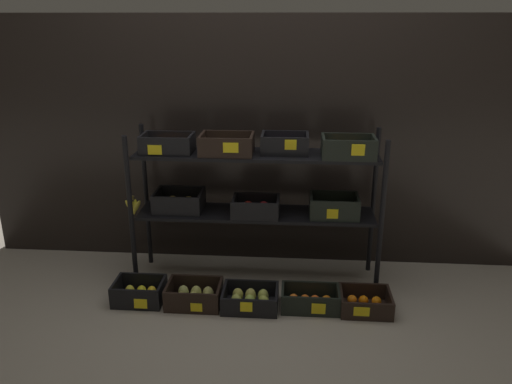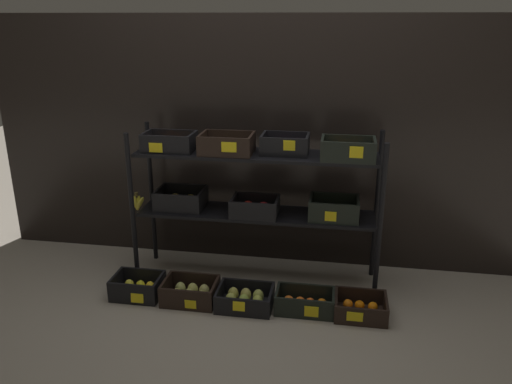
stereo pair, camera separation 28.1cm
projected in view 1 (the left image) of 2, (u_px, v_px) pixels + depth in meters
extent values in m
plane|color=gray|center=(256.00, 277.00, 3.54)|extent=(10.00, 10.00, 0.00)
cube|color=black|center=(260.00, 143.00, 3.61)|extent=(3.99, 0.12, 1.74)
cylinder|color=black|center=(131.00, 215.00, 3.27)|extent=(0.03, 0.03, 1.03)
cylinder|color=black|center=(381.00, 222.00, 3.15)|extent=(0.03, 0.03, 1.03)
cylinder|color=black|center=(146.00, 196.00, 3.60)|extent=(0.03, 0.03, 1.03)
cylinder|color=black|center=(373.00, 202.00, 3.49)|extent=(0.03, 0.03, 1.03)
cube|color=black|center=(256.00, 214.00, 3.39)|extent=(1.55, 0.32, 0.02)
cube|color=black|center=(256.00, 155.00, 3.26)|extent=(1.55, 0.32, 0.02)
cube|color=black|center=(180.00, 209.00, 3.42)|extent=(0.32, 0.25, 0.01)
cube|color=black|center=(175.00, 206.00, 3.29)|extent=(0.32, 0.02, 0.12)
cube|color=black|center=(183.00, 194.00, 3.51)|extent=(0.32, 0.02, 0.12)
cube|color=black|center=(157.00, 199.00, 3.41)|extent=(0.02, 0.22, 0.12)
cube|color=black|center=(202.00, 200.00, 3.39)|extent=(0.02, 0.22, 0.12)
sphere|color=gold|center=(170.00, 205.00, 3.38)|extent=(0.07, 0.07, 0.07)
sphere|color=#E0BA52|center=(186.00, 205.00, 3.37)|extent=(0.07, 0.07, 0.07)
sphere|color=#CFB151|center=(173.00, 201.00, 3.45)|extent=(0.07, 0.07, 0.07)
sphere|color=gold|center=(189.00, 202.00, 3.44)|extent=(0.07, 0.07, 0.07)
cube|color=black|center=(256.00, 214.00, 3.33)|extent=(0.30, 0.21, 0.01)
cube|color=black|center=(255.00, 211.00, 3.22)|extent=(0.30, 0.02, 0.11)
cube|color=black|center=(257.00, 200.00, 3.41)|extent=(0.30, 0.02, 0.11)
cube|color=black|center=(234.00, 205.00, 3.32)|extent=(0.02, 0.18, 0.11)
cube|color=black|center=(278.00, 206.00, 3.30)|extent=(0.02, 0.18, 0.11)
sphere|color=red|center=(248.00, 210.00, 3.30)|extent=(0.07, 0.07, 0.07)
sphere|color=red|center=(263.00, 210.00, 3.29)|extent=(0.07, 0.07, 0.07)
sphere|color=red|center=(248.00, 206.00, 3.35)|extent=(0.07, 0.07, 0.07)
sphere|color=red|center=(264.00, 207.00, 3.34)|extent=(0.07, 0.07, 0.07)
cube|color=black|center=(333.00, 215.00, 3.33)|extent=(0.32, 0.23, 0.01)
cube|color=black|center=(335.00, 211.00, 3.20)|extent=(0.32, 0.02, 0.12)
cube|color=black|center=(333.00, 199.00, 3.41)|extent=(0.32, 0.02, 0.12)
cube|color=black|center=(311.00, 204.00, 3.31)|extent=(0.02, 0.20, 0.12)
cube|color=black|center=(357.00, 205.00, 3.29)|extent=(0.02, 0.20, 0.12)
sphere|color=#92BC45|center=(327.00, 210.00, 3.29)|extent=(0.07, 0.07, 0.07)
sphere|color=#87B733|center=(343.00, 211.00, 3.28)|extent=(0.07, 0.07, 0.07)
sphere|color=#83BA3D|center=(326.00, 207.00, 3.34)|extent=(0.07, 0.07, 0.07)
sphere|color=#8CB73E|center=(341.00, 207.00, 3.34)|extent=(0.07, 0.07, 0.07)
cube|color=yellow|center=(332.00, 214.00, 3.20)|extent=(0.07, 0.01, 0.06)
cube|color=black|center=(168.00, 151.00, 3.27)|extent=(0.33, 0.21, 0.01)
cube|color=black|center=(164.00, 146.00, 3.16)|extent=(0.33, 0.02, 0.11)
cube|color=black|center=(171.00, 139.00, 3.35)|extent=(0.33, 0.02, 0.11)
cube|color=black|center=(143.00, 142.00, 3.26)|extent=(0.02, 0.18, 0.11)
cube|color=black|center=(192.00, 143.00, 3.24)|extent=(0.02, 0.18, 0.11)
sphere|color=orange|center=(154.00, 147.00, 3.23)|extent=(0.06, 0.06, 0.06)
sphere|color=orange|center=(166.00, 147.00, 3.23)|extent=(0.06, 0.06, 0.06)
sphere|color=orange|center=(178.00, 147.00, 3.23)|extent=(0.06, 0.06, 0.06)
sphere|color=orange|center=(157.00, 145.00, 3.29)|extent=(0.06, 0.06, 0.06)
sphere|color=orange|center=(169.00, 145.00, 3.29)|extent=(0.06, 0.06, 0.06)
sphere|color=orange|center=(180.00, 145.00, 3.29)|extent=(0.06, 0.06, 0.06)
cube|color=yellow|center=(155.00, 150.00, 3.16)|extent=(0.09, 0.00, 0.06)
cube|color=black|center=(227.00, 153.00, 3.23)|extent=(0.34, 0.24, 0.01)
cube|color=black|center=(224.00, 147.00, 3.11)|extent=(0.34, 0.02, 0.11)
cube|color=black|center=(229.00, 139.00, 3.32)|extent=(0.34, 0.02, 0.11)
cube|color=black|center=(202.00, 143.00, 3.23)|extent=(0.02, 0.21, 0.11)
cube|color=black|center=(252.00, 144.00, 3.20)|extent=(0.02, 0.21, 0.11)
ellipsoid|color=brown|center=(211.00, 148.00, 3.20)|extent=(0.05, 0.05, 0.07)
ellipsoid|color=brown|center=(221.00, 148.00, 3.19)|extent=(0.05, 0.05, 0.07)
ellipsoid|color=brown|center=(231.00, 148.00, 3.18)|extent=(0.05, 0.05, 0.07)
ellipsoid|color=brown|center=(241.00, 148.00, 3.18)|extent=(0.05, 0.05, 0.07)
ellipsoid|color=brown|center=(213.00, 145.00, 3.26)|extent=(0.05, 0.05, 0.07)
ellipsoid|color=brown|center=(223.00, 145.00, 3.26)|extent=(0.05, 0.05, 0.07)
ellipsoid|color=brown|center=(233.00, 145.00, 3.25)|extent=(0.05, 0.05, 0.07)
ellipsoid|color=brown|center=(242.00, 146.00, 3.25)|extent=(0.05, 0.05, 0.07)
cube|color=yellow|center=(231.00, 148.00, 3.10)|extent=(0.09, 0.00, 0.06)
cube|color=black|center=(285.00, 152.00, 3.26)|extent=(0.30, 0.22, 0.01)
cube|color=black|center=(285.00, 146.00, 3.15)|extent=(0.30, 0.02, 0.11)
cube|color=black|center=(285.00, 139.00, 3.34)|extent=(0.30, 0.02, 0.11)
cube|color=black|center=(263.00, 142.00, 3.25)|extent=(0.02, 0.19, 0.11)
cube|color=black|center=(307.00, 143.00, 3.23)|extent=(0.02, 0.19, 0.11)
sphere|color=#621D59|center=(272.00, 148.00, 3.23)|extent=(0.05, 0.05, 0.05)
sphere|color=#68225C|center=(281.00, 148.00, 3.23)|extent=(0.05, 0.05, 0.05)
sphere|color=#67174B|center=(289.00, 148.00, 3.22)|extent=(0.05, 0.05, 0.05)
sphere|color=#6A2E50|center=(298.00, 149.00, 3.21)|extent=(0.05, 0.05, 0.05)
sphere|color=#641B45|center=(272.00, 146.00, 3.29)|extent=(0.05, 0.05, 0.05)
sphere|color=#632745|center=(281.00, 146.00, 3.29)|extent=(0.05, 0.05, 0.05)
sphere|color=#541F59|center=(289.00, 146.00, 3.28)|extent=(0.05, 0.05, 0.05)
sphere|color=#602251|center=(298.00, 146.00, 3.28)|extent=(0.05, 0.05, 0.05)
cube|color=yellow|center=(291.00, 145.00, 3.13)|extent=(0.07, 0.01, 0.06)
cube|color=black|center=(348.00, 156.00, 3.16)|extent=(0.33, 0.22, 0.01)
cube|color=black|center=(350.00, 150.00, 3.04)|extent=(0.33, 0.02, 0.12)
cube|color=black|center=(347.00, 142.00, 3.24)|extent=(0.33, 0.02, 0.12)
cube|color=black|center=(323.00, 145.00, 3.15)|extent=(0.02, 0.19, 0.12)
cube|color=black|center=(374.00, 146.00, 3.13)|extent=(0.02, 0.19, 0.12)
sphere|color=orange|center=(340.00, 150.00, 3.13)|extent=(0.07, 0.07, 0.07)
sphere|color=orange|center=(358.00, 151.00, 3.12)|extent=(0.07, 0.07, 0.07)
sphere|color=orange|center=(339.00, 148.00, 3.18)|extent=(0.07, 0.07, 0.07)
sphere|color=orange|center=(356.00, 148.00, 3.17)|extent=(0.07, 0.07, 0.07)
cube|color=yellow|center=(358.00, 151.00, 3.03)|extent=(0.08, 0.01, 0.08)
cylinder|color=brown|center=(133.00, 198.00, 3.42)|extent=(0.02, 0.02, 0.02)
ellipsoid|color=yellow|center=(130.00, 207.00, 3.44)|extent=(0.09, 0.03, 0.11)
ellipsoid|color=yellow|center=(132.00, 207.00, 3.44)|extent=(0.05, 0.03, 0.11)
ellipsoid|color=yellow|center=(135.00, 207.00, 3.45)|extent=(0.05, 0.03, 0.11)
ellipsoid|color=yellow|center=(136.00, 207.00, 3.44)|extent=(0.09, 0.03, 0.11)
cube|color=black|center=(140.00, 300.00, 3.25)|extent=(0.31, 0.23, 0.01)
cube|color=black|center=(134.00, 299.00, 3.13)|extent=(0.31, 0.02, 0.13)
cube|color=black|center=(144.00, 282.00, 3.33)|extent=(0.31, 0.02, 0.13)
cube|color=black|center=(116.00, 289.00, 3.24)|extent=(0.02, 0.20, 0.13)
cube|color=black|center=(162.00, 291.00, 3.22)|extent=(0.02, 0.20, 0.13)
ellipsoid|color=yellow|center=(126.00, 296.00, 3.21)|extent=(0.06, 0.06, 0.08)
ellipsoid|color=yellow|center=(137.00, 297.00, 3.20)|extent=(0.06, 0.06, 0.08)
ellipsoid|color=yellow|center=(149.00, 297.00, 3.20)|extent=(0.06, 0.06, 0.08)
ellipsoid|color=yellow|center=(130.00, 291.00, 3.27)|extent=(0.06, 0.06, 0.08)
ellipsoid|color=yellow|center=(142.00, 291.00, 3.27)|extent=(0.06, 0.06, 0.08)
ellipsoid|color=yellow|center=(152.00, 292.00, 3.26)|extent=(0.06, 0.06, 0.08)
cube|color=yellow|center=(141.00, 303.00, 3.12)|extent=(0.08, 0.01, 0.06)
cube|color=black|center=(195.00, 303.00, 3.22)|extent=(0.34, 0.25, 0.01)
cube|color=black|center=(191.00, 303.00, 3.09)|extent=(0.34, 0.02, 0.13)
cube|color=black|center=(198.00, 284.00, 3.30)|extent=(0.34, 0.02, 0.13)
cube|color=black|center=(169.00, 292.00, 3.21)|extent=(0.02, 0.21, 0.13)
cube|color=black|center=(220.00, 294.00, 3.19)|extent=(0.02, 0.21, 0.13)
ellipsoid|color=tan|center=(181.00, 298.00, 3.17)|extent=(0.07, 0.07, 0.09)
ellipsoid|color=tan|center=(193.00, 298.00, 3.17)|extent=(0.07, 0.07, 0.09)
ellipsoid|color=tan|center=(206.00, 300.00, 3.16)|extent=(0.07, 0.07, 0.09)
ellipsoid|color=tan|center=(183.00, 292.00, 3.24)|extent=(0.07, 0.07, 0.09)
ellipsoid|color=#BDBE5B|center=(196.00, 293.00, 3.24)|extent=(0.07, 0.07, 0.09)
ellipsoid|color=tan|center=(208.00, 293.00, 3.23)|extent=(0.07, 0.07, 0.09)
cube|color=yellow|center=(196.00, 308.00, 3.09)|extent=(0.07, 0.01, 0.06)
cube|color=black|center=(250.00, 306.00, 3.19)|extent=(0.34, 0.25, 0.01)
cube|color=black|center=(249.00, 308.00, 3.05)|extent=(0.34, 0.02, 0.11)
cube|color=black|center=(252.00, 288.00, 3.28)|extent=(0.34, 0.02, 0.11)
cube|color=black|center=(224.00, 296.00, 3.18)|extent=(0.02, 0.22, 0.11)
cube|color=black|center=(277.00, 298.00, 3.15)|extent=(0.02, 0.22, 0.11)
ellipsoid|color=#B4BD50|center=(236.00, 301.00, 3.14)|extent=(0.07, 0.07, 0.09)
ellipsoid|color=#A6C14A|center=(250.00, 302.00, 3.13)|extent=(0.07, 0.07, 0.09)
ellipsoid|color=#B4C14B|center=(264.00, 302.00, 3.13)|extent=(0.07, 0.07, 0.09)
ellipsoid|color=#B1AC4A|center=(238.00, 295.00, 3.21)|extent=(0.07, 0.07, 0.09)
ellipsoid|color=tan|center=(251.00, 295.00, 3.21)|extent=(0.07, 0.07, 0.09)
ellipsoid|color=#B0B951|center=(263.00, 296.00, 3.20)|extent=(0.07, 0.07, 0.09)
cube|color=yellow|center=(246.00, 307.00, 3.04)|extent=(0.07, 0.01, 0.06)
cube|color=black|center=(310.00, 307.00, 3.17)|extent=(0.36, 0.21, 0.01)
cube|color=black|center=(311.00, 306.00, 3.06)|extent=(0.36, 0.02, 0.12)
cube|color=black|center=(310.00, 290.00, 3.24)|extent=(0.36, 0.02, 0.12)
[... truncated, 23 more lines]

